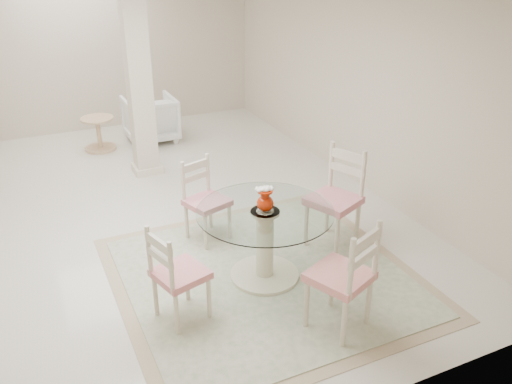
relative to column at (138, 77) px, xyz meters
name	(u,v)px	position (x,y,z in m)	size (l,w,h in m)	color
ground	(134,218)	(-0.50, -1.30, -1.35)	(7.00, 7.00, 0.00)	beige
room_shell	(117,62)	(-0.50, -1.30, 0.51)	(6.02, 7.02, 2.71)	beige
column	(138,77)	(0.00, 0.00, 0.00)	(0.30, 0.30, 2.70)	beige
area_rug	(264,276)	(0.38, -3.06, -1.34)	(2.84, 2.84, 0.02)	tan
dining_table	(265,244)	(0.38, -3.06, -0.97)	(1.29, 1.29, 0.74)	beige
red_vase	(265,200)	(0.38, -3.06, -0.49)	(0.19, 0.16, 0.24)	#AE2205
dining_chair_east	(338,191)	(1.37, -2.79, -0.72)	(0.63, 0.63, 1.20)	beige
dining_chair_north	(203,194)	(0.11, -2.08, -0.82)	(0.51, 0.51, 1.02)	beige
dining_chair_west	(173,269)	(-0.60, -3.33, -0.81)	(0.50, 0.50, 1.02)	beige
dining_chair_south	(348,271)	(0.66, -4.05, -0.75)	(0.60, 0.60, 1.15)	beige
armchair_white	(150,119)	(0.40, 1.21, -0.99)	(0.78, 0.80, 0.73)	white
side_table	(99,135)	(-0.44, 1.14, -1.11)	(0.50, 0.50, 0.52)	tan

